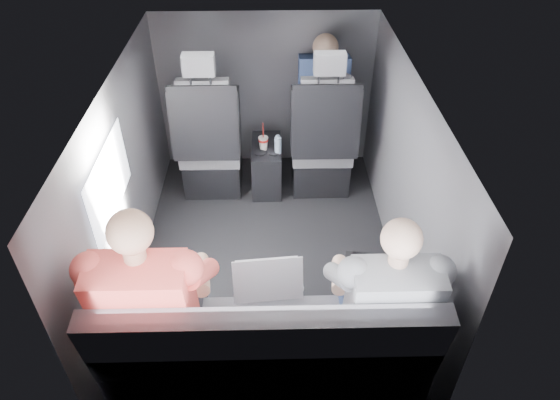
{
  "coord_description": "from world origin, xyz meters",
  "views": [
    {
      "loc": [
        0.03,
        -2.6,
        2.56
      ],
      "look_at": [
        0.09,
        -0.05,
        0.56
      ],
      "focal_mm": 32.0,
      "sensor_mm": 36.0,
      "label": 1
    }
  ],
  "objects_px": {
    "front_seat_right": "(322,147)",
    "water_bottle": "(278,145)",
    "passenger_rear_left": "(155,301)",
    "soda_cup": "(263,143)",
    "laptop_silver": "(268,277)",
    "rear_bench": "(267,357)",
    "center_console": "(267,166)",
    "passenger_rear_right": "(382,300)",
    "passenger_front_right": "(323,94)",
    "front_seat_left": "(211,149)",
    "laptop_white": "(153,285)",
    "laptop_black": "(381,274)"
  },
  "relations": [
    {
      "from": "laptop_white",
      "to": "water_bottle",
      "type": "bearing_deg",
      "value": 67.26
    },
    {
      "from": "soda_cup",
      "to": "passenger_front_right",
      "type": "height_order",
      "value": "passenger_front_right"
    },
    {
      "from": "front_seat_left",
      "to": "rear_bench",
      "type": "xyz_separation_m",
      "value": [
        0.45,
        -1.9,
        -0.09
      ]
    },
    {
      "from": "passenger_rear_left",
      "to": "water_bottle",
      "type": "bearing_deg",
      "value": 69.78
    },
    {
      "from": "passenger_front_right",
      "to": "laptop_black",
      "type": "bearing_deg",
      "value": -85.75
    },
    {
      "from": "front_seat_right",
      "to": "rear_bench",
      "type": "bearing_deg",
      "value": -103.31
    },
    {
      "from": "rear_bench",
      "to": "laptop_silver",
      "type": "height_order",
      "value": "rear_bench"
    },
    {
      "from": "front_seat_left",
      "to": "soda_cup",
      "type": "distance_m",
      "value": 0.43
    },
    {
      "from": "front_seat_right",
      "to": "water_bottle",
      "type": "distance_m",
      "value": 0.37
    },
    {
      "from": "rear_bench",
      "to": "laptop_white",
      "type": "xyz_separation_m",
      "value": [
        -0.58,
        0.22,
        0.33
      ]
    },
    {
      "from": "soda_cup",
      "to": "water_bottle",
      "type": "height_order",
      "value": "soda_cup"
    },
    {
      "from": "passenger_rear_left",
      "to": "front_seat_left",
      "type": "bearing_deg",
      "value": 86.97
    },
    {
      "from": "front_seat_left",
      "to": "rear_bench",
      "type": "distance_m",
      "value": 1.96
    },
    {
      "from": "water_bottle",
      "to": "laptop_white",
      "type": "relative_size",
      "value": 0.39
    },
    {
      "from": "center_console",
      "to": "laptop_black",
      "type": "bearing_deg",
      "value": -70.06
    },
    {
      "from": "soda_cup",
      "to": "laptop_silver",
      "type": "distance_m",
      "value": 1.63
    },
    {
      "from": "laptop_silver",
      "to": "laptop_black",
      "type": "distance_m",
      "value": 0.59
    },
    {
      "from": "water_bottle",
      "to": "passenger_rear_right",
      "type": "bearing_deg",
      "value": -74.4
    },
    {
      "from": "center_console",
      "to": "passenger_rear_right",
      "type": "relative_size",
      "value": 0.39
    },
    {
      "from": "center_console",
      "to": "laptop_white",
      "type": "bearing_deg",
      "value": -108.66
    },
    {
      "from": "front_seat_left",
      "to": "laptop_black",
      "type": "relative_size",
      "value": 3.12
    },
    {
      "from": "passenger_rear_right",
      "to": "passenger_front_right",
      "type": "xyz_separation_m",
      "value": [
        -0.11,
        2.06,
        0.12
      ]
    },
    {
      "from": "laptop_black",
      "to": "passenger_rear_right",
      "type": "xyz_separation_m",
      "value": [
        -0.03,
        -0.18,
        -0.0
      ]
    },
    {
      "from": "front_seat_left",
      "to": "passenger_front_right",
      "type": "xyz_separation_m",
      "value": [
        0.92,
        0.26,
        0.35
      ]
    },
    {
      "from": "soda_cup",
      "to": "passenger_rear_right",
      "type": "distance_m",
      "value": 1.9
    },
    {
      "from": "soda_cup",
      "to": "laptop_silver",
      "type": "height_order",
      "value": "laptop_silver"
    },
    {
      "from": "center_console",
      "to": "soda_cup",
      "type": "bearing_deg",
      "value": -111.76
    },
    {
      "from": "rear_bench",
      "to": "soda_cup",
      "type": "bearing_deg",
      "value": 90.66
    },
    {
      "from": "rear_bench",
      "to": "laptop_black",
      "type": "height_order",
      "value": "rear_bench"
    },
    {
      "from": "water_bottle",
      "to": "laptop_silver",
      "type": "distance_m",
      "value": 1.58
    },
    {
      "from": "front_seat_right",
      "to": "passenger_front_right",
      "type": "height_order",
      "value": "front_seat_right"
    },
    {
      "from": "front_seat_right",
      "to": "soda_cup",
      "type": "relative_size",
      "value": 5.3
    },
    {
      "from": "front_seat_left",
      "to": "laptop_white",
      "type": "relative_size",
      "value": 3.15
    },
    {
      "from": "laptop_silver",
      "to": "passenger_rear_left",
      "type": "distance_m",
      "value": 0.58
    },
    {
      "from": "front_seat_right",
      "to": "laptop_silver",
      "type": "height_order",
      "value": "front_seat_right"
    },
    {
      "from": "front_seat_left",
      "to": "soda_cup",
      "type": "bearing_deg",
      "value": -1.97
    },
    {
      "from": "center_console",
      "to": "soda_cup",
      "type": "distance_m",
      "value": 0.27
    },
    {
      "from": "soda_cup",
      "to": "passenger_rear_right",
      "type": "xyz_separation_m",
      "value": [
        0.6,
        -1.79,
        0.17
      ]
    },
    {
      "from": "front_seat_right",
      "to": "passenger_rear_right",
      "type": "bearing_deg",
      "value": -85.93
    },
    {
      "from": "front_seat_right",
      "to": "passenger_rear_left",
      "type": "distance_m",
      "value": 2.08
    },
    {
      "from": "rear_bench",
      "to": "passenger_rear_left",
      "type": "relative_size",
      "value": 1.23
    },
    {
      "from": "laptop_white",
      "to": "laptop_black",
      "type": "distance_m",
      "value": 1.19
    },
    {
      "from": "water_bottle",
      "to": "passenger_front_right",
      "type": "bearing_deg",
      "value": 41.52
    },
    {
      "from": "water_bottle",
      "to": "passenger_rear_left",
      "type": "distance_m",
      "value": 1.86
    },
    {
      "from": "passenger_rear_left",
      "to": "passenger_front_right",
      "type": "bearing_deg",
      "value": 63.92
    },
    {
      "from": "center_console",
      "to": "passenger_rear_left",
      "type": "relative_size",
      "value": 0.37
    },
    {
      "from": "front_seat_right",
      "to": "laptop_white",
      "type": "height_order",
      "value": "front_seat_right"
    },
    {
      "from": "soda_cup",
      "to": "passenger_rear_left",
      "type": "relative_size",
      "value": 0.18
    },
    {
      "from": "front_seat_right",
      "to": "passenger_rear_right",
      "type": "xyz_separation_m",
      "value": [
        0.13,
        -1.81,
        0.23
      ]
    },
    {
      "from": "rear_bench",
      "to": "laptop_black",
      "type": "relative_size",
      "value": 3.95
    }
  ]
}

